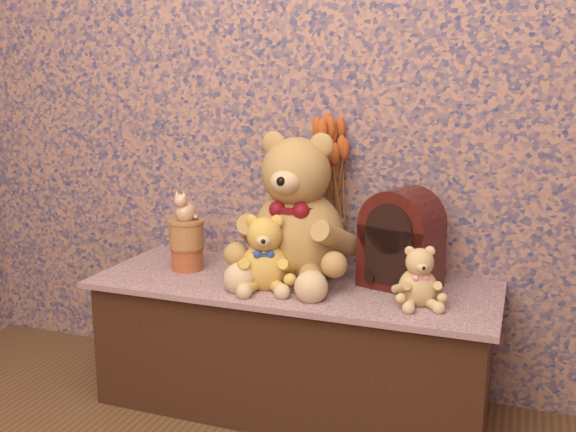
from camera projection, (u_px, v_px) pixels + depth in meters
name	position (u px, v px, depth m)	size (l,w,h in m)	color
display_shelf	(293.00, 344.00, 2.27)	(1.37, 0.53, 0.46)	navy
teddy_large	(298.00, 200.00, 2.22)	(0.43, 0.51, 0.54)	#A36E3F
teddy_medium	(265.00, 248.00, 2.13)	(0.21, 0.25, 0.27)	#BC8535
teddy_small	(419.00, 273.00, 1.98)	(0.16, 0.19, 0.20)	#E3B96C
cathedral_radio	(401.00, 238.00, 2.14)	(0.24, 0.17, 0.33)	#360E09
ceramic_vase	(330.00, 245.00, 2.34)	(0.11, 0.11, 0.18)	tan
dried_stalks	(331.00, 168.00, 2.28)	(0.20, 0.20, 0.37)	#BF501E
biscuit_tin_lower	(187.00, 258.00, 2.35)	(0.12, 0.12, 0.08)	#C17A38
biscuit_tin_upper	(186.00, 234.00, 2.33)	(0.13, 0.13, 0.10)	#DEAF61
cat_figurine	(185.00, 205.00, 2.31)	(0.08, 0.09, 0.11)	silver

